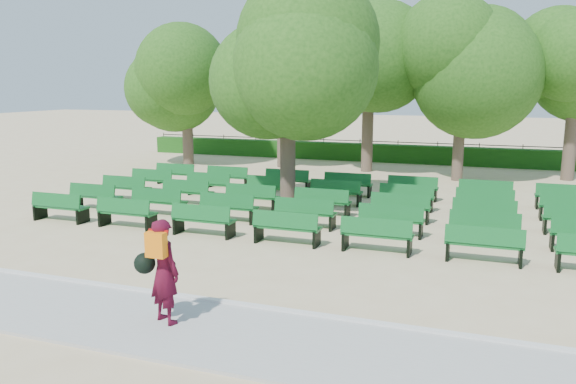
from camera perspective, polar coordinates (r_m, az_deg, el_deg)
name	(u,v)px	position (r m, az deg, el deg)	size (l,w,h in m)	color
ground	(286,222)	(16.26, -0.23, -3.09)	(120.00, 120.00, 0.00)	#CBB386
paving	(136,321)	(9.96, -15.19, -12.49)	(30.00, 2.20, 0.06)	#AAAAA5
curb	(172,296)	(10.84, -11.70, -10.26)	(30.00, 0.12, 0.10)	silver
hedge	(377,153)	(29.55, 9.04, 3.95)	(26.00, 0.70, 0.90)	#1A5114
fence	(378,160)	(29.99, 9.16, 3.18)	(26.00, 0.10, 1.02)	black
tree_line	(360,172)	(25.72, 7.35, 1.98)	(21.80, 6.80, 7.04)	#2B5C18
bench_array	(323,212)	(17.18, 3.53, -2.06)	(1.72, 0.66, 1.06)	#105D23
tree_among	(288,69)	(18.02, -0.03, 12.43)	(4.58, 4.58, 6.50)	brown
person	(162,269)	(9.42, -12.65, -7.68)	(0.87, 0.63, 1.74)	#470A1C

